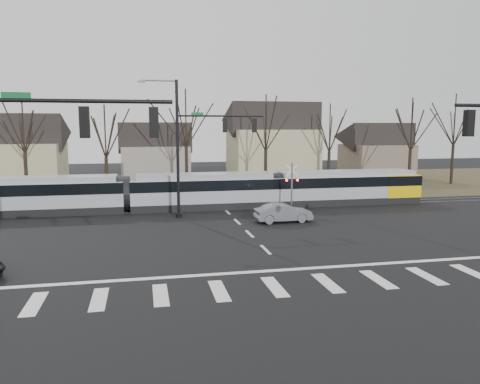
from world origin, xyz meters
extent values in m
plane|color=black|center=(0.00, 0.00, 0.00)|extent=(140.00, 140.00, 0.00)
cube|color=#38331E|center=(0.00, 32.00, 0.01)|extent=(140.00, 28.00, 0.01)
cube|color=silver|center=(-10.80, -4.00, 0.01)|extent=(0.60, 2.60, 0.01)
cube|color=silver|center=(-8.40, -4.00, 0.01)|extent=(0.60, 2.60, 0.01)
cube|color=silver|center=(-6.00, -4.00, 0.01)|extent=(0.60, 2.60, 0.01)
cube|color=silver|center=(-3.60, -4.00, 0.01)|extent=(0.60, 2.60, 0.01)
cube|color=silver|center=(-1.20, -4.00, 0.01)|extent=(0.60, 2.60, 0.01)
cube|color=silver|center=(1.20, -4.00, 0.01)|extent=(0.60, 2.60, 0.01)
cube|color=silver|center=(3.60, -4.00, 0.01)|extent=(0.60, 2.60, 0.01)
cube|color=silver|center=(6.00, -4.00, 0.01)|extent=(0.60, 2.60, 0.01)
cube|color=silver|center=(8.40, -4.00, 0.01)|extent=(0.60, 2.60, 0.01)
cube|color=silver|center=(0.00, -1.80, 0.01)|extent=(28.00, 0.35, 0.01)
cube|color=silver|center=(0.00, 2.00, 0.01)|extent=(0.18, 2.00, 0.01)
cube|color=silver|center=(0.00, 6.00, 0.01)|extent=(0.18, 2.00, 0.01)
cube|color=silver|center=(0.00, 10.00, 0.01)|extent=(0.18, 2.00, 0.01)
cube|color=silver|center=(0.00, 14.00, 0.01)|extent=(0.18, 2.00, 0.01)
cube|color=silver|center=(0.00, 18.00, 0.01)|extent=(0.18, 2.00, 0.01)
cube|color=silver|center=(0.00, 22.00, 0.01)|extent=(0.18, 2.00, 0.01)
cube|color=silver|center=(0.00, 26.00, 0.01)|extent=(0.18, 2.00, 0.01)
cube|color=silver|center=(0.00, 30.00, 0.01)|extent=(0.18, 2.00, 0.01)
cube|color=#59595E|center=(0.00, 15.10, 0.03)|extent=(90.00, 0.12, 0.06)
cube|color=#59595E|center=(0.00, 16.50, 0.03)|extent=(90.00, 0.12, 0.06)
cube|color=gray|center=(-14.69, 16.00, 1.48)|extent=(13.14, 2.83, 2.95)
cube|color=black|center=(-14.69, 16.00, 2.07)|extent=(13.16, 2.87, 0.86)
cube|color=gray|center=(-1.55, 16.00, 1.48)|extent=(12.13, 2.83, 2.95)
cube|color=black|center=(-1.55, 16.00, 2.07)|extent=(12.15, 2.87, 0.86)
cube|color=gray|center=(11.09, 16.00, 1.48)|extent=(13.14, 2.83, 2.95)
cube|color=black|center=(11.09, 16.00, 2.07)|extent=(13.16, 2.87, 0.86)
cube|color=#E2BC06|center=(16.04, 16.00, 1.57)|extent=(3.23, 2.89, 1.97)
imported|color=slate|center=(3.22, 9.21, 0.68)|extent=(1.74, 4.23, 1.36)
cylinder|color=black|center=(-8.75, -6.00, 7.60)|extent=(6.50, 0.14, 0.14)
cube|color=#0C5926|center=(-10.50, -6.00, 7.75)|extent=(0.90, 0.03, 0.22)
cube|color=black|center=(-8.43, -6.00, 6.90)|extent=(0.32, 0.32, 1.05)
sphere|color=#FF0C07|center=(-8.43, -6.00, 7.23)|extent=(0.22, 0.22, 0.22)
cube|color=black|center=(-6.15, -6.00, 6.90)|extent=(0.32, 0.32, 1.05)
sphere|color=#FF0C07|center=(-6.15, -6.00, 7.23)|extent=(0.22, 0.22, 0.22)
cube|color=black|center=(6.15, -6.00, 6.90)|extent=(0.32, 0.32, 1.05)
sphere|color=#FF0C07|center=(6.15, -6.00, 7.23)|extent=(0.22, 0.22, 0.22)
cylinder|color=black|center=(-4.00, 12.50, 5.10)|extent=(0.22, 0.22, 10.20)
cylinder|color=black|center=(-4.00, 12.50, 0.15)|extent=(0.44, 0.44, 0.30)
cylinder|color=black|center=(-0.75, 12.50, 7.60)|extent=(6.50, 0.14, 0.14)
cube|color=#0C5926|center=(-2.50, 12.50, 7.75)|extent=(0.90, 0.03, 0.22)
cube|color=black|center=(-0.42, 12.50, 6.90)|extent=(0.32, 0.32, 1.05)
sphere|color=#FF0C07|center=(-0.42, 12.50, 7.23)|extent=(0.22, 0.22, 0.22)
cube|color=black|center=(1.85, 12.50, 6.90)|extent=(0.32, 0.32, 1.05)
sphere|color=#FF0C07|center=(1.85, 12.50, 7.23)|extent=(0.22, 0.22, 0.22)
cube|color=#59595B|center=(-6.50, 12.50, 10.02)|extent=(0.55, 0.22, 0.14)
cylinder|color=#59595B|center=(5.00, 12.80, 2.00)|extent=(0.14, 0.14, 4.00)
cylinder|color=#59595B|center=(5.00, 12.80, 0.10)|extent=(0.36, 0.36, 0.20)
cube|color=silver|center=(5.00, 12.80, 3.40)|extent=(0.95, 0.04, 0.95)
cube|color=silver|center=(5.00, 12.80, 3.40)|extent=(0.95, 0.04, 0.95)
cube|color=black|center=(5.00, 12.80, 2.60)|extent=(1.00, 0.10, 0.12)
sphere|color=#FF0C07|center=(4.55, 12.72, 2.60)|extent=(0.18, 0.18, 0.18)
sphere|color=#FF0C07|center=(5.45, 12.72, 2.60)|extent=(0.18, 0.18, 0.18)
cube|color=tan|center=(-20.00, 34.00, 2.50)|extent=(9.00, 8.00, 5.00)
cube|color=gray|center=(-5.00, 36.00, 2.25)|extent=(8.00, 7.00, 4.50)
cube|color=tan|center=(9.00, 33.00, 3.25)|extent=(10.00, 8.00, 6.50)
cube|color=brown|center=(24.00, 35.00, 2.25)|extent=(8.00, 7.00, 4.50)
camera|label=1|loc=(-6.56, -22.47, 6.72)|focal=35.00mm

